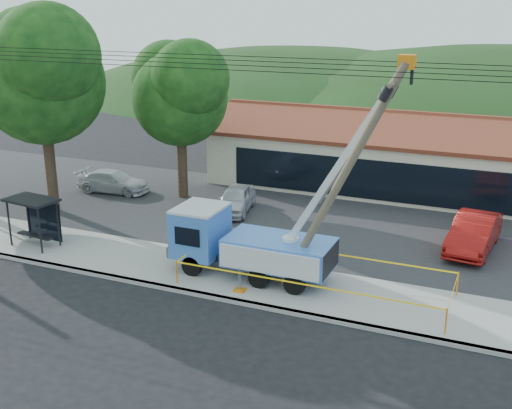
{
  "coord_description": "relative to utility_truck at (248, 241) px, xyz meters",
  "views": [
    {
      "loc": [
        10.62,
        -17.54,
        10.83
      ],
      "look_at": [
        0.95,
        5.0,
        2.97
      ],
      "focal_mm": 45.0,
      "sensor_mm": 36.0,
      "label": 1
    }
  ],
  "objects": [
    {
      "name": "parking_lot",
      "position": [
        -0.86,
        7.6,
        -1.53
      ],
      "size": [
        60.0,
        12.0,
        0.1
      ],
      "primitive_type": "cube",
      "color": "#28282B",
      "rests_on": "ground"
    },
    {
      "name": "car_red",
      "position": [
        8.13,
        6.54,
        -1.58
      ],
      "size": [
        2.18,
        4.99,
        1.59
      ],
      "primitive_type": "imported",
      "rotation": [
        0.0,
        0.0,
        -0.1
      ],
      "color": "#9E130F",
      "rests_on": "ground"
    },
    {
      "name": "tree_west_near",
      "position": [
        -12.86,
        3.6,
        5.94
      ],
      "size": [
        7.56,
        6.72,
        10.8
      ],
      "color": "#332316",
      "rests_on": "ground"
    },
    {
      "name": "leaning_pole",
      "position": [
        3.97,
        -0.34,
        3.37
      ],
      "size": [
        4.48,
        1.74,
        8.85
      ],
      "color": "brown",
      "rests_on": "ground"
    },
    {
      "name": "car_white",
      "position": [
        -12.05,
        7.81,
        -1.58
      ],
      "size": [
        4.44,
        2.14,
        1.25
      ],
      "primitive_type": "imported",
      "rotation": [
        0.0,
        0.0,
        1.66
      ],
      "color": "silver",
      "rests_on": "ground"
    },
    {
      "name": "tree_lot",
      "position": [
        -7.86,
        8.6,
        4.63
      ],
      "size": [
        6.3,
        5.6,
        8.94
      ],
      "color": "#332316",
      "rests_on": "ground"
    },
    {
      "name": "ground",
      "position": [
        -0.86,
        -4.4,
        -1.58
      ],
      "size": [
        120.0,
        120.0,
        0.0
      ],
      "primitive_type": "plane",
      "color": "black",
      "rests_on": "ground"
    },
    {
      "name": "utility_truck",
      "position": [
        0.0,
        0.0,
        0.0
      ],
      "size": [
        9.31,
        3.54,
        8.96
      ],
      "color": "black",
      "rests_on": "ground"
    },
    {
      "name": "caution_tape",
      "position": [
        2.9,
        -0.27,
        -0.73
      ],
      "size": [
        10.33,
        3.28,
        0.95
      ],
      "color": "orange",
      "rests_on": "ground"
    },
    {
      "name": "bus_shelter",
      "position": [
        -10.16,
        -0.72,
        0.18
      ],
      "size": [
        2.46,
        1.68,
        2.23
      ],
      "rotation": [
        0.0,
        0.0,
        -0.11
      ],
      "color": "black",
      "rests_on": "ground"
    },
    {
      "name": "strip_mall",
      "position": [
        3.14,
        15.58,
        0.3
      ],
      "size": [
        22.5,
        8.53,
        4.67
      ],
      "color": "beige",
      "rests_on": "ground"
    },
    {
      "name": "car_silver",
      "position": [
        -3.94,
        7.29,
        -1.58
      ],
      "size": [
        2.36,
        4.21,
        1.35
      ],
      "primitive_type": "imported",
      "rotation": [
        0.0,
        0.0,
        0.2
      ],
      "color": "#B9BBC1",
      "rests_on": "ground"
    },
    {
      "name": "curb",
      "position": [
        -0.86,
        -2.3,
        -1.51
      ],
      "size": [
        60.0,
        0.25,
        0.15
      ],
      "primitive_type": "cube",
      "color": "#A29F98",
      "rests_on": "ground"
    },
    {
      "name": "hill_west",
      "position": [
        -15.86,
        50.6,
        -1.58
      ],
      "size": [
        78.4,
        56.0,
        28.0
      ],
      "primitive_type": "ellipsoid",
      "color": "#1A3212",
      "rests_on": "ground"
    },
    {
      "name": "sidewalk",
      "position": [
        -0.86,
        -0.4,
        -1.51
      ],
      "size": [
        60.0,
        4.0,
        0.15
      ],
      "primitive_type": "cube",
      "color": "#A29F98",
      "rests_on": "ground"
    }
  ]
}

